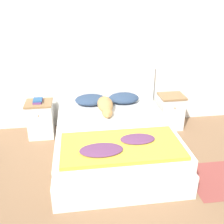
% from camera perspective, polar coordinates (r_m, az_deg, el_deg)
% --- Properties ---
extents(ground_plane, '(16.00, 16.00, 0.00)m').
position_cam_1_polar(ground_plane, '(3.27, 5.81, -18.97)').
color(ground_plane, '#896647').
extents(wall_back, '(9.00, 0.06, 2.55)m').
position_cam_1_polar(wall_back, '(4.56, 0.27, 12.42)').
color(wall_back, white).
rests_on(wall_back, ground_plane).
extents(bed, '(1.67, 2.08, 0.53)m').
position_cam_1_polar(bed, '(3.86, 0.43, -6.25)').
color(bed, white).
rests_on(bed, ground_plane).
extents(headboard, '(1.75, 0.06, 1.06)m').
position_cam_1_polar(headboard, '(4.68, -1.44, 3.48)').
color(headboard, white).
rests_on(headboard, ground_plane).
extents(nightstand_left, '(0.43, 0.39, 0.61)m').
position_cam_1_polar(nightstand_left, '(4.54, -15.27, -1.51)').
color(nightstand_left, white).
rests_on(nightstand_left, ground_plane).
extents(nightstand_right, '(0.43, 0.39, 0.61)m').
position_cam_1_polar(nightstand_right, '(4.77, 12.58, 0.12)').
color(nightstand_right, white).
rests_on(nightstand_right, ground_plane).
extents(pillow_left, '(0.52, 0.39, 0.15)m').
position_cam_1_polar(pillow_left, '(4.39, -4.71, 2.68)').
color(pillow_left, navy).
rests_on(pillow_left, bed).
extents(pillow_right, '(0.52, 0.39, 0.15)m').
position_cam_1_polar(pillow_right, '(4.45, 2.57, 3.06)').
color(pillow_right, navy).
rests_on(pillow_right, bed).
extents(quilt, '(1.45, 0.75, 0.08)m').
position_cam_1_polar(quilt, '(3.18, 1.86, -7.36)').
color(quilt, yellow).
rests_on(quilt, bed).
extents(dog, '(0.25, 0.71, 0.20)m').
position_cam_1_polar(dog, '(4.12, -1.42, 1.43)').
color(dog, tan).
rests_on(dog, bed).
extents(book_stack, '(0.15, 0.23, 0.05)m').
position_cam_1_polar(book_stack, '(4.42, -15.84, 2.39)').
color(book_stack, '#703D7F').
rests_on(book_stack, nightstand_left).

